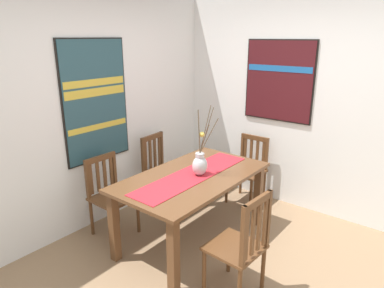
{
  "coord_description": "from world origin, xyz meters",
  "views": [
    {
      "loc": [
        -2.22,
        -1.36,
        2.12
      ],
      "look_at": [
        0.43,
        0.75,
        1.05
      ],
      "focal_mm": 32.1,
      "sensor_mm": 36.0,
      "label": 1
    }
  ],
  "objects": [
    {
      "name": "chair_0",
      "position": [
        -0.1,
        1.48,
        0.46
      ],
      "size": [
        0.43,
        0.43,
        0.88
      ],
      "color": "brown",
      "rests_on": "ground_plane"
    },
    {
      "name": "chair_2",
      "position": [
        1.54,
        0.68,
        0.46
      ],
      "size": [
        0.42,
        0.42,
        0.87
      ],
      "color": "brown",
      "rests_on": "ground_plane"
    },
    {
      "name": "dining_table",
      "position": [
        0.33,
        0.66,
        0.64
      ],
      "size": [
        1.63,
        0.92,
        0.76
      ],
      "color": "brown",
      "rests_on": "ground_plane"
    },
    {
      "name": "wall_back",
      "position": [
        0.0,
        1.86,
        1.35
      ],
      "size": [
        6.4,
        0.12,
        2.7
      ],
      "primitive_type": "cube",
      "color": "white",
      "rests_on": "ground_plane"
    },
    {
      "name": "chair_1",
      "position": [
        0.73,
        1.5,
        0.48
      ],
      "size": [
        0.45,
        0.45,
        0.93
      ],
      "color": "brown",
      "rests_on": "ground_plane"
    },
    {
      "name": "painting_on_side_wall",
      "position": [
        1.79,
        0.46,
        1.59
      ],
      "size": [
        0.05,
        0.89,
        0.99
      ],
      "color": "black"
    },
    {
      "name": "painting_on_back_wall",
      "position": [
        0.04,
        1.79,
        1.43
      ],
      "size": [
        0.83,
        0.05,
        1.34
      ],
      "color": "black"
    },
    {
      "name": "wall_side",
      "position": [
        1.86,
        0.0,
        1.35
      ],
      "size": [
        0.12,
        6.4,
        2.7
      ],
      "primitive_type": "cube",
      "color": "white",
      "rests_on": "ground_plane"
    },
    {
      "name": "table_runner",
      "position": [
        0.33,
        0.66,
        0.76
      ],
      "size": [
        1.5,
        0.36,
        0.01
      ],
      "primitive_type": "cube",
      "color": "#B7232D",
      "rests_on": "dining_table"
    },
    {
      "name": "centerpiece_vase",
      "position": [
        0.38,
        0.6,
        0.89
      ],
      "size": [
        0.24,
        0.21,
        0.72
      ],
      "color": "silver",
      "rests_on": "dining_table"
    },
    {
      "name": "chair_3",
      "position": [
        -0.06,
        -0.16,
        0.48
      ],
      "size": [
        0.44,
        0.44,
        0.95
      ],
      "color": "brown",
      "rests_on": "ground_plane"
    },
    {
      "name": "ground_plane",
      "position": [
        0.0,
        0.0,
        -0.01
      ],
      "size": [
        6.4,
        6.4,
        0.03
      ],
      "primitive_type": "cube",
      "color": "#8E7051"
    }
  ]
}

